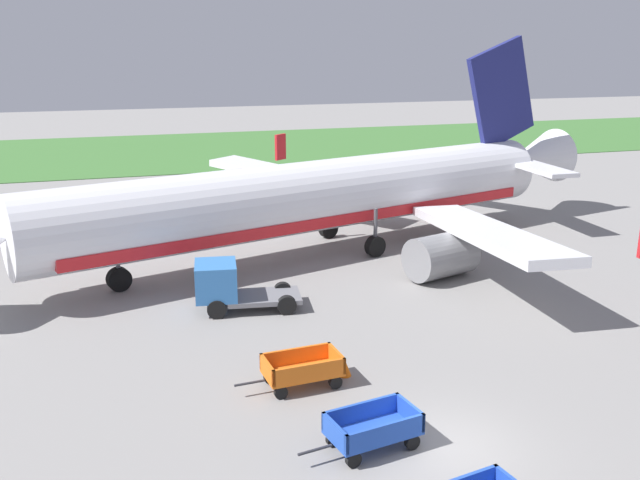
% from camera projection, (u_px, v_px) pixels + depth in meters
% --- Properties ---
extents(ground_plane, '(220.00, 220.00, 0.00)m').
position_uv_depth(ground_plane, '(447.00, 447.00, 19.42)').
color(ground_plane, gray).
extents(grass_strip, '(220.00, 28.00, 0.06)m').
position_uv_depth(grass_strip, '(191.00, 150.00, 73.47)').
color(grass_strip, '#3D7033').
rests_on(grass_strip, ground).
extents(airplane, '(36.97, 30.00, 11.34)m').
position_uv_depth(airplane, '(329.00, 196.00, 37.02)').
color(airplane, silver).
rests_on(airplane, ground).
extents(baggage_cart_third_in_row, '(3.62, 1.81, 1.07)m').
position_uv_depth(baggage_cart_third_in_row, '(373.00, 428.00, 19.24)').
color(baggage_cart_third_in_row, '#234CB2').
rests_on(baggage_cart_third_in_row, ground).
extents(baggage_cart_fourth_in_row, '(3.60, 1.59, 1.07)m').
position_uv_depth(baggage_cart_fourth_in_row, '(302.00, 369.00, 22.74)').
color(baggage_cart_fourth_in_row, orange).
rests_on(baggage_cart_fourth_in_row, ground).
extents(service_truck_beside_carts, '(4.60, 2.52, 2.10)m').
position_uv_depth(service_truck_beside_carts, '(228.00, 285.00, 29.13)').
color(service_truck_beside_carts, slate).
rests_on(service_truck_beside_carts, ground).
extents(traffic_cone_near_plane, '(0.46, 0.46, 0.60)m').
position_uv_depth(traffic_cone_near_plane, '(345.00, 367.00, 23.54)').
color(traffic_cone_near_plane, orange).
rests_on(traffic_cone_near_plane, ground).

